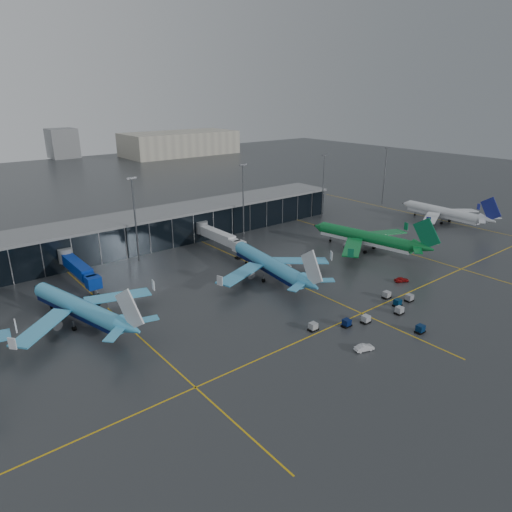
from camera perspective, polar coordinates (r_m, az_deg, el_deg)
ground at (r=111.71m, az=3.80°, el=-5.90°), size 600.00×600.00×0.00m
terminal_pier at (r=158.00m, az=-11.50°, el=3.65°), size 142.00×17.00×10.70m
jet_bridges at (r=129.10m, az=-21.28°, el=-1.44°), size 94.00×27.50×7.20m
flood_masts at (r=148.02m, az=-7.82°, el=6.14°), size 203.00×0.50×25.50m
distant_hangars at (r=365.78m, az=-20.09°, el=12.47°), size 260.00×71.00×22.00m
taxi_lines at (r=125.01m, az=3.92°, el=-2.99°), size 220.00×120.00×0.02m
airliner_arkefly at (r=107.13m, az=-21.49°, el=-4.84°), size 44.40×47.95×12.42m
airliner_klm_near at (r=124.09m, az=1.57°, el=0.07°), size 42.19×46.59×12.92m
airliner_aer_lingus at (r=150.54m, az=13.49°, el=3.20°), size 45.20×49.57×13.44m
airliner_ba at (r=193.28m, az=22.33°, el=5.77°), size 37.52×42.32×12.60m
baggage_carts at (r=109.13m, az=15.32°, el=-6.83°), size 31.10×16.57×1.70m
mobile_airstair at (r=123.44m, az=6.14°, el=-2.99°), size 2.67×3.50×3.45m
service_van_red at (r=129.34m, az=17.74°, el=-2.83°), size 4.16×3.19×1.32m
service_van_white at (r=94.62m, az=13.38°, el=-11.08°), size 4.29×2.55×1.34m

